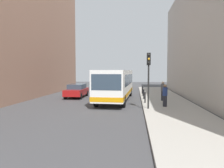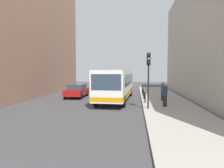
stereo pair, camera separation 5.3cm
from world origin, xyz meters
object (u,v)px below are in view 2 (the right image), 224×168
Objects in this scene: car_behind_bus at (121,86)px; bollard_mid at (144,94)px; pedestrian_near_signal at (165,95)px; bollard_far at (143,92)px; bus at (116,83)px; car_beside_bus at (77,90)px; pedestrian_mid_sidewalk at (163,91)px; bollard_farthest at (142,90)px; traffic_light at (148,70)px; bollard_near at (145,97)px.

bollard_mid is (2.92, -9.86, -0.16)m from car_behind_bus.
pedestrian_near_signal is at bearing 110.38° from car_behind_bus.
bollard_far is at bearing 90.00° from bollard_mid.
car_beside_bus is (-4.56, 1.85, -0.94)m from bus.
bollard_farthest is at bearing -34.99° from pedestrian_mid_sidewalk.
pedestrian_near_signal is at bearing 137.66° from bus.
pedestrian_mid_sidewalk is at bearing -74.69° from bollard_farthest.
pedestrian_near_signal is 0.96× the size of pedestrian_mid_sidewalk.
bollard_far is 7.18m from pedestrian_near_signal.
traffic_light is at bearing 121.02° from bus.
bus is at bearing 157.26° from car_beside_bus.
pedestrian_mid_sidewalk reaches higher than bollard_mid.
car_beside_bus is at bearing -153.80° from bollard_farthest.
car_beside_bus reaches higher than bollard_mid.
traffic_light is at bearing -89.46° from bollard_farthest.
pedestrian_mid_sidewalk reaches higher than bollard_near.
pedestrian_near_signal is (1.45, -9.62, 0.39)m from bollard_farthest.
car_behind_bus is 4.73× the size of bollard_mid.
pedestrian_mid_sidewalk is at bearing -64.87° from bollard_far.
bollard_mid is (0.00, 2.60, 0.00)m from bollard_near.
bollard_farthest is at bearing 90.00° from bollard_near.
pedestrian_mid_sidewalk is (1.61, 4.44, -1.95)m from traffic_light.
bollard_mid is 5.21m from bollard_farthest.
pedestrian_near_signal reaches higher than car_behind_bus.
bollard_mid is 4.66m from pedestrian_near_signal.
bollard_farthest is at bearing 90.00° from bollard_far.
bollard_far is (0.00, 2.60, 0.00)m from bollard_mid.
bus is 11.71× the size of bollard_mid.
bollard_farthest is at bearing 90.54° from traffic_light.
pedestrian_near_signal reaches higher than bollard_mid.
car_behind_bus is at bearing -27.29° from pedestrian_mid_sidewalk.
car_behind_bus is 2.50× the size of pedestrian_mid_sidewalk.
bus is 2.71× the size of traffic_light.
bollard_far is 1.00× the size of bollard_farthest.
bollard_farthest is at bearing -154.48° from car_beside_bus.
car_beside_bus is 10.49m from traffic_light.
pedestrian_mid_sidewalk is (4.44, -0.82, -0.67)m from bus.
bollard_mid is 2.60m from bollard_far.
car_behind_bus is (-0.19, 10.09, -0.94)m from bus.
bollard_near is 1.00× the size of bollard_mid.
traffic_light is 8.43m from bollard_far.
bollard_mid is (-0.10, 5.48, -2.38)m from traffic_light.
bollard_far is 4.05m from pedestrian_mid_sidewalk.
bollard_farthest is (7.29, 3.58, -0.16)m from car_beside_bus.
bus is 5.96m from pedestrian_near_signal.
car_beside_bus is 0.98× the size of car_behind_bus.
traffic_light is at bearing 109.73° from pedestrian_mid_sidewalk.
car_beside_bus is at bearing 23.18° from pedestrian_mid_sidewalk.
car_behind_bus is 11.85m from pedestrian_mid_sidewalk.
bollard_near is at bearing 141.63° from bus.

